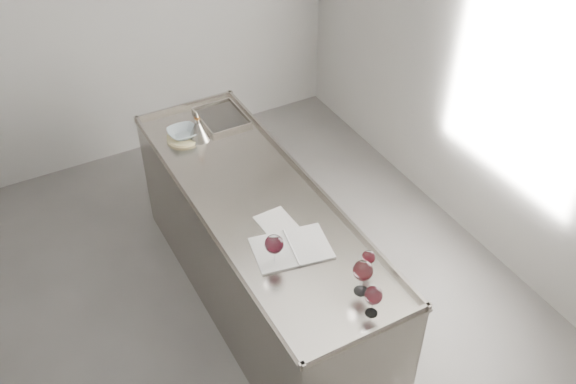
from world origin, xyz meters
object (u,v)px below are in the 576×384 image
wine_glass_small (368,258)px  ceramic_bowl (183,133)px  wine_glass_left (274,245)px  wine_glass_middle (363,271)px  wine_glass_right (373,296)px  wine_funnel (198,131)px  counter (260,252)px  notebook (291,248)px

wine_glass_small → ceramic_bowl: (-0.39, 1.65, -0.06)m
wine_glass_left → wine_glass_small: wine_glass_left is taller
wine_glass_middle → wine_glass_right: 0.15m
wine_funnel → wine_glass_middle: bearing=-83.3°
wine_glass_small → wine_funnel: wine_funnel is taller
wine_glass_middle → counter: bearing=98.1°
wine_glass_right → notebook: size_ratio=0.38×
wine_glass_middle → notebook: 0.50m
wine_glass_left → wine_glass_middle: wine_glass_middle is taller
wine_glass_left → wine_glass_middle: 0.49m
wine_glass_small → ceramic_bowl: 1.70m
wine_glass_right → wine_funnel: (-0.16, 1.84, -0.06)m
wine_glass_middle → wine_glass_small: wine_glass_middle is taller
ceramic_bowl → wine_glass_right: bearing=-82.3°
wine_glass_left → ceramic_bowl: bearing=89.5°
wine_glass_small → notebook: size_ratio=0.32×
notebook → wine_funnel: (-0.03, 1.25, 0.06)m
wine_glass_left → notebook: wine_glass_left is taller
wine_glass_middle → wine_glass_right: wine_glass_middle is taller
counter → wine_funnel: (-0.07, 0.76, 0.54)m
wine_glass_middle → notebook: bearing=110.3°
wine_glass_middle → wine_glass_right: bearing=-103.6°
wine_glass_small → ceramic_bowl: bearing=103.4°
wine_glass_left → wine_funnel: (0.10, 1.30, -0.08)m
wine_glass_middle → wine_glass_small: bearing=43.1°
wine_glass_right → wine_glass_left: bearing=116.3°
ceramic_bowl → notebook: bearing=-84.5°
wine_glass_left → wine_glass_middle: (0.30, -0.39, 0.00)m
wine_glass_small → notebook: wine_glass_small is taller
notebook → wine_funnel: size_ratio=2.12×
ceramic_bowl → wine_glass_middle: bearing=-80.6°
counter → ceramic_bowl: 0.98m
counter → wine_glass_middle: bearing=-81.9°
counter → wine_glass_right: (0.10, -1.08, 0.60)m
wine_glass_left → wine_glass_right: wine_glass_left is taller
notebook → wine_glass_left: bearing=-146.5°
notebook → wine_funnel: wine_funnel is taller
wine_glass_left → ceramic_bowl: 1.36m
wine_glass_right → wine_funnel: wine_funnel is taller
wine_glass_middle → wine_glass_small: 0.15m
wine_glass_small → wine_funnel: 1.62m
counter → wine_glass_right: 1.24m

